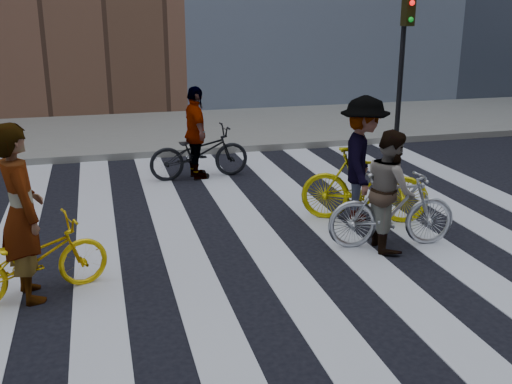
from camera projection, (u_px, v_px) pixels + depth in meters
name	position (u px, v px, depth m)	size (l,w,h in m)	color
ground	(296.00, 233.00, 8.54)	(100.00, 100.00, 0.00)	black
sidewalk_far	(203.00, 129.00, 15.44)	(100.00, 5.00, 0.15)	gray
zebra_crosswalk	(296.00, 233.00, 8.54)	(8.25, 10.00, 0.01)	silver
traffic_signal	(404.00, 44.00, 13.86)	(0.22, 0.42, 3.33)	black
bike_yellow_left	(32.00, 260.00, 6.56)	(0.58, 1.67, 0.88)	yellow
bike_silver_mid	(392.00, 210.00, 7.93)	(0.49, 1.72, 1.04)	#B1B4BB
bike_yellow_right	(365.00, 185.00, 8.87)	(0.53, 1.88, 1.13)	#C8B80B
bike_dark_rear	(199.00, 152.00, 11.16)	(0.65, 1.88, 0.99)	black
rider_left	(22.00, 213.00, 6.39)	(0.72, 0.47, 1.97)	slate
rider_mid	(390.00, 190.00, 7.83)	(0.78, 0.60, 1.60)	slate
rider_right	(363.00, 160.00, 8.75)	(1.22, 0.70, 1.89)	slate
rider_rear	(196.00, 133.00, 11.04)	(1.01, 0.42, 1.72)	slate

